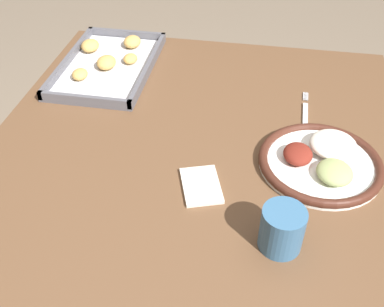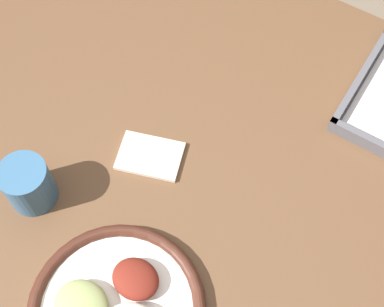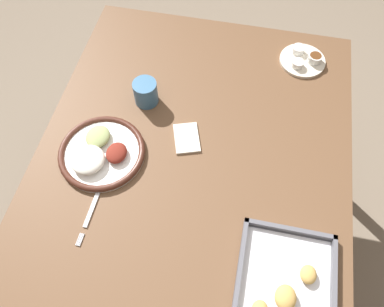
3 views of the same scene
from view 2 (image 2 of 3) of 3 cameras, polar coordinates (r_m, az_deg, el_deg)
name	(u,v)px [view 2 (image 2 of 3)]	position (r m, az deg, el deg)	size (l,w,h in m)	color
ground_plane	(187,277)	(1.61, -0.54, -13.04)	(8.00, 8.00, 0.00)	#7A6B59
dining_table	(184,182)	(1.01, -0.84, -3.10)	(1.20, 0.96, 0.74)	brown
drinking_cup	(28,184)	(0.89, -17.07, -3.15)	(0.08, 0.08, 0.09)	#38668E
napkin	(150,156)	(0.92, -4.50, -0.27)	(0.13, 0.11, 0.01)	silver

